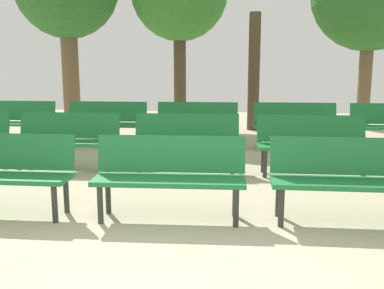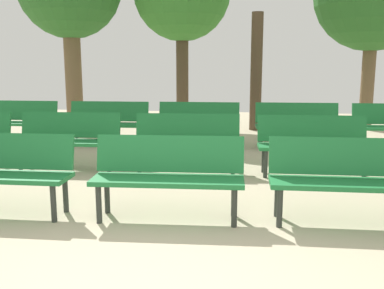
# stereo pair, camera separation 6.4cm
# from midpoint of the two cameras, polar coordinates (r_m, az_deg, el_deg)

# --- Properties ---
(bench_r0_c1) EXTENTS (1.61, 0.51, 0.87)m
(bench_r0_c1) POSITION_cam_midpoint_polar(r_m,az_deg,el_deg) (5.30, -23.20, -2.83)
(bench_r0_c1) COLOR #1E7238
(bench_r0_c1) RESTS_ON ground_plane
(bench_r0_c2) EXTENTS (1.62, 0.56, 0.87)m
(bench_r0_c2) POSITION_cam_midpoint_polar(r_m,az_deg,el_deg) (4.71, -2.66, -3.54)
(bench_r0_c2) COLOR #1E7238
(bench_r0_c2) RESTS_ON ground_plane
(bench_r0_c3) EXTENTS (1.61, 0.51, 0.87)m
(bench_r0_c3) POSITION_cam_midpoint_polar(r_m,az_deg,el_deg) (4.86, 19.78, -3.73)
(bench_r0_c3) COLOR #1E7238
(bench_r0_c3) RESTS_ON ground_plane
(bench_r1_c1) EXTENTS (1.61, 0.53, 0.87)m
(bench_r1_c1) POSITION_cam_midpoint_polar(r_m,az_deg,el_deg) (7.18, -15.39, 0.97)
(bench_r1_c1) COLOR #1E7238
(bench_r1_c1) RESTS_ON ground_plane
(bench_r1_c2) EXTENTS (1.62, 0.57, 0.87)m
(bench_r1_c2) POSITION_cam_midpoint_polar(r_m,az_deg,el_deg) (6.75, -0.38, 0.76)
(bench_r1_c2) COLOR #1E7238
(bench_r1_c2) RESTS_ON ground_plane
(bench_r1_c3) EXTENTS (1.62, 0.57, 0.87)m
(bench_r1_c3) POSITION_cam_midpoint_polar(r_m,az_deg,el_deg) (6.76, 15.54, 0.39)
(bench_r1_c3) COLOR #1E7238
(bench_r1_c3) RESTS_ON ground_plane
(bench_r2_c0) EXTENTS (1.60, 0.49, 0.87)m
(bench_r2_c0) POSITION_cam_midpoint_polar(r_m,az_deg,el_deg) (9.73, -21.38, 3.05)
(bench_r2_c0) COLOR #1E7238
(bench_r2_c0) RESTS_ON ground_plane
(bench_r2_c1) EXTENTS (1.61, 0.52, 0.87)m
(bench_r2_c1) POSITION_cam_midpoint_polar(r_m,az_deg,el_deg) (9.03, -10.57, 3.07)
(bench_r2_c1) COLOR #1E7238
(bench_r2_c1) RESTS_ON ground_plane
(bench_r2_c2) EXTENTS (1.61, 0.52, 0.87)m
(bench_r2_c2) POSITION_cam_midpoint_polar(r_m,az_deg,el_deg) (8.74, 1.06, 3.00)
(bench_r2_c2) COLOR #1E7238
(bench_r2_c2) RESTS_ON ground_plane
(bench_r2_c3) EXTENTS (1.62, 0.55, 0.87)m
(bench_r2_c3) POSITION_cam_midpoint_polar(r_m,az_deg,el_deg) (8.84, 13.59, 2.79)
(bench_r2_c3) COLOR #1E7238
(bench_r2_c3) RESTS_ON ground_plane
(tree_3) EXTENTS (0.28, 0.28, 2.84)m
(tree_3) POSITION_cam_midpoint_polar(r_m,az_deg,el_deg) (11.02, 8.45, 9.22)
(tree_3) COLOR #4C3A28
(tree_3) RESTS_ON ground_plane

